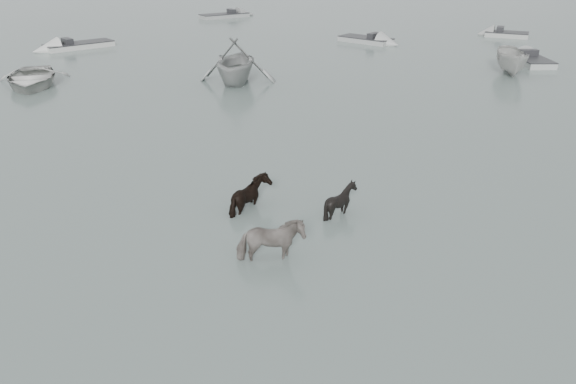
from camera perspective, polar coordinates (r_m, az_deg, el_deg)
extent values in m
plane|color=#54645F|center=(13.92, -2.75, -5.92)|extent=(140.00, 140.00, 0.00)
imported|color=black|center=(13.14, -1.81, -4.48)|extent=(1.70, 0.99, 1.35)
imported|color=black|center=(15.70, -3.79, 0.40)|extent=(1.17, 1.35, 1.30)
imported|color=black|center=(15.48, 5.38, -0.37)|extent=(1.05, 0.94, 1.12)
imported|color=#BABAB5|center=(32.46, -24.71, 10.68)|extent=(4.90, 5.84, 1.04)
imported|color=#9EA19E|center=(30.20, -5.31, 13.32)|extent=(4.33, 4.95, 2.52)
imported|color=#B4B3AF|center=(34.73, 21.81, 12.36)|extent=(2.14, 4.17, 1.54)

